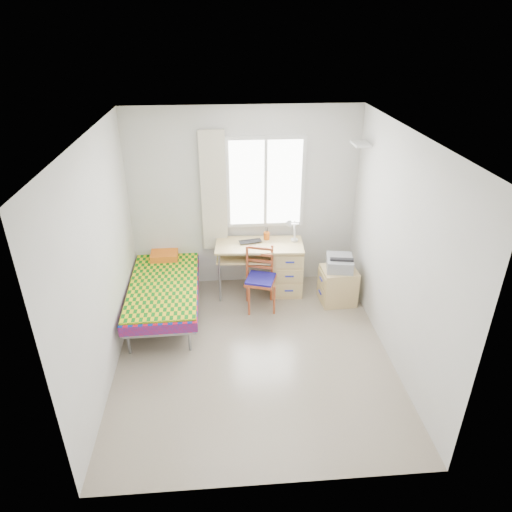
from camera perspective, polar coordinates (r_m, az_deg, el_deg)
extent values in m
plane|color=#BCAD93|center=(5.61, -0.30, -12.02)|extent=(3.50, 3.50, 0.00)
plane|color=white|center=(4.43, -0.38, 14.87)|extent=(3.50, 3.50, 0.00)
plane|color=silver|center=(6.48, -1.51, 7.01)|extent=(3.20, 0.00, 3.20)
plane|color=silver|center=(5.04, -18.80, -0.85)|extent=(0.00, 3.50, 3.50)
plane|color=silver|center=(5.24, 17.40, 0.48)|extent=(0.00, 3.50, 3.50)
cube|color=white|center=(6.40, 1.19, 9.12)|extent=(1.10, 0.04, 1.30)
cube|color=white|center=(6.39, 1.20, 9.09)|extent=(1.00, 0.02, 1.20)
cube|color=white|center=(6.39, 1.21, 9.08)|extent=(0.04, 0.02, 1.20)
cube|color=beige|center=(6.36, -5.30, 7.92)|extent=(0.35, 0.05, 1.70)
cube|color=white|center=(6.16, 12.97, 13.51)|extent=(0.20, 0.32, 0.03)
cube|color=gray|center=(6.25, -11.32, -4.36)|extent=(0.90, 1.93, 0.06)
cube|color=red|center=(6.21, -11.38, -3.76)|extent=(0.94, 1.95, 0.13)
cube|color=yellow|center=(6.16, -11.46, -3.25)|extent=(0.92, 1.83, 0.03)
cube|color=tan|center=(6.94, -10.78, 1.41)|extent=(0.92, 0.07, 0.52)
cube|color=orange|center=(6.72, -11.38, 0.13)|extent=(0.39, 0.33, 0.10)
cylinder|color=gray|center=(5.71, -15.62, -10.42)|extent=(0.04, 0.04, 0.31)
cylinder|color=gray|center=(7.04, -7.63, -1.79)|extent=(0.04, 0.04, 0.31)
cube|color=tan|center=(6.40, 0.41, 1.37)|extent=(1.26, 0.64, 0.03)
cube|color=#DCC470|center=(6.62, 3.83, -1.48)|extent=(0.46, 0.57, 0.73)
cube|color=#DCC470|center=(6.46, -1.57, 0.04)|extent=(0.78, 0.57, 0.02)
cylinder|color=gray|center=(6.36, -4.56, -2.82)|extent=(0.03, 0.03, 0.73)
cylinder|color=gray|center=(6.76, -4.60, -0.86)|extent=(0.03, 0.03, 0.73)
cube|color=#AA4820|center=(6.17, 0.58, -3.11)|extent=(0.47, 0.47, 0.04)
cube|color=navy|center=(6.16, 0.58, -2.88)|extent=(0.45, 0.45, 0.04)
cube|color=#AA4820|center=(6.19, 0.45, -0.20)|extent=(0.33, 0.13, 0.38)
cylinder|color=#AA4820|center=(6.13, -0.88, -5.69)|extent=(0.03, 0.03, 0.43)
cylinder|color=#AA4820|center=(6.33, 1.98, -2.19)|extent=(0.04, 0.04, 0.87)
cube|color=#DCC470|center=(6.49, 10.21, -3.65)|extent=(0.49, 0.44, 0.51)
cube|color=tan|center=(6.38, 8.22, -2.86)|extent=(0.03, 0.38, 0.19)
cube|color=tan|center=(6.49, 8.09, -4.50)|extent=(0.03, 0.38, 0.19)
cube|color=gray|center=(6.36, 10.40, -0.86)|extent=(0.41, 0.46, 0.17)
cube|color=black|center=(6.32, 10.47, -0.20)|extent=(0.33, 0.37, 0.02)
imported|color=black|center=(6.40, -0.61, 1.63)|extent=(0.35, 0.26, 0.03)
cylinder|color=orange|center=(6.52, 1.34, 2.55)|extent=(0.11, 0.11, 0.10)
cylinder|color=white|center=(6.50, 4.80, 2.00)|extent=(0.10, 0.10, 0.03)
cylinder|color=white|center=(6.44, 4.85, 3.15)|extent=(0.02, 0.12, 0.27)
cylinder|color=white|center=(6.31, 4.83, 3.99)|extent=(0.13, 0.24, 0.11)
cone|color=white|center=(6.20, 4.25, 3.85)|extent=(0.14, 0.15, 0.13)
imported|color=gray|center=(6.49, -1.38, 0.19)|extent=(0.26, 0.29, 0.02)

